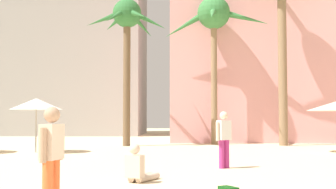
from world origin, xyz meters
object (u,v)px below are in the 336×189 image
at_px(cafe_umbrella_2, 36,104).
at_px(person_far_left, 224,137).
at_px(person_mid_center, 51,156).
at_px(palm_tree_left, 127,26).
at_px(palm_tree_right, 214,21).
at_px(person_far_right, 139,169).

xyz_separation_m(cafe_umbrella_2, person_far_left, (7.43, -5.84, -1.16)).
relative_size(cafe_umbrella_2, person_mid_center, 1.42).
bearing_deg(palm_tree_left, person_far_left, -68.51).
distance_m(palm_tree_right, person_far_left, 13.45).
bearing_deg(person_far_left, person_far_right, -75.39).
relative_size(palm_tree_left, person_far_left, 4.73).
relative_size(palm_tree_right, cafe_umbrella_2, 3.61).
xyz_separation_m(palm_tree_left, person_far_right, (1.89, -13.33, -6.05)).
relative_size(palm_tree_left, cafe_umbrella_2, 3.39).
height_order(palm_tree_right, person_far_right, palm_tree_right).
height_order(palm_tree_left, palm_tree_right, palm_tree_right).
height_order(person_mid_center, person_far_left, person_far_left).
xyz_separation_m(person_mid_center, person_far_left, (3.19, 6.52, 0.02)).
distance_m(palm_tree_left, palm_tree_right, 5.01).
height_order(palm_tree_left, person_mid_center, palm_tree_left).
distance_m(palm_tree_left, person_far_right, 14.76).
bearing_deg(cafe_umbrella_2, palm_tree_right, 37.49).
bearing_deg(person_far_right, person_far_left, -12.37).
xyz_separation_m(palm_tree_left, cafe_umbrella_2, (-3.32, -4.61, -4.29)).
height_order(palm_tree_left, person_far_left, palm_tree_left).
distance_m(person_far_left, person_far_right, 3.69).
distance_m(cafe_umbrella_2, person_far_right, 10.31).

